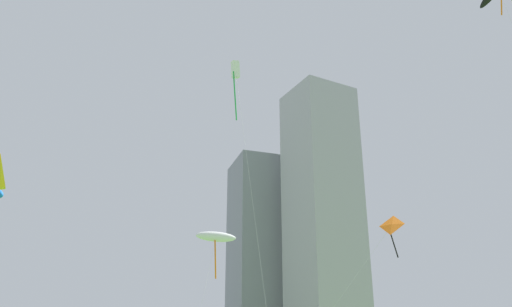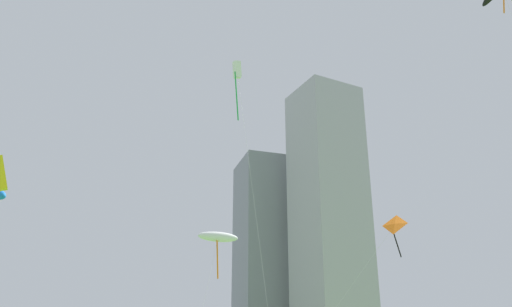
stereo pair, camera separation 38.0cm
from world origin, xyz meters
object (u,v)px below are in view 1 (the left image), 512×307
kite_flying_0 (236,73)px  kite_flying_2 (391,227)px  distant_highrise_1 (273,273)px  kite_flying_4 (216,237)px  distant_highrise_0 (324,231)px

kite_flying_0 → kite_flying_2: 17.36m
distant_highrise_1 → kite_flying_4: bearing=-111.5°
kite_flying_4 → distant_highrise_0: 112.49m
kite_flying_2 → distant_highrise_1: size_ratio=0.22×
kite_flying_2 → distant_highrise_0: bearing=65.1°
kite_flying_0 → distant_highrise_0: (56.78, 94.17, 16.97)m
kite_flying_0 → distant_highrise_0: 111.27m
kite_flying_4 → distant_highrise_1: bearing=65.6°
kite_flying_2 → distant_highrise_0: (42.83, 92.36, 27.15)m
kite_flying_0 → kite_flying_4: size_ratio=2.08×
kite_flying_0 → kite_flying_4: (-0.60, 1.96, -12.32)m
kite_flying_4 → distant_highrise_0: size_ratio=0.15×
distant_highrise_0 → kite_flying_4: bearing=-129.4°
distant_highrise_0 → distant_highrise_1: 24.21m
kite_flying_2 → distant_highrise_1: distant_highrise_1 is taller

